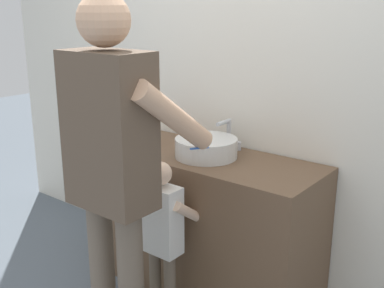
# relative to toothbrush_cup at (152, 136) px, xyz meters

# --- Properties ---
(back_wall) EXTENTS (4.40, 0.08, 2.70)m
(back_wall) POSITION_rel_toothbrush_cup_xyz_m (0.41, 0.35, 0.43)
(back_wall) COLOR silver
(back_wall) RESTS_ON ground
(vanity_cabinet) EXTENTS (1.34, 0.54, 0.86)m
(vanity_cabinet) POSITION_rel_toothbrush_cup_xyz_m (0.41, 0.03, -0.49)
(vanity_cabinet) COLOR brown
(vanity_cabinet) RESTS_ON ground
(sink_basin) EXTENTS (0.36, 0.36, 0.11)m
(sink_basin) POSITION_rel_toothbrush_cup_xyz_m (0.41, 0.01, 0.00)
(sink_basin) COLOR silver
(sink_basin) RESTS_ON vanity_cabinet
(faucet) EXTENTS (0.18, 0.14, 0.18)m
(faucet) POSITION_rel_toothbrush_cup_xyz_m (0.41, 0.23, 0.03)
(faucet) COLOR #B7BABF
(faucet) RESTS_ON vanity_cabinet
(toothbrush_cup) EXTENTS (0.07, 0.07, 0.21)m
(toothbrush_cup) POSITION_rel_toothbrush_cup_xyz_m (0.00, 0.00, 0.00)
(toothbrush_cup) COLOR #D86666
(toothbrush_cup) RESTS_ON vanity_cabinet
(child_toddler) EXTENTS (0.29, 0.29, 0.93)m
(child_toddler) POSITION_rel_toothbrush_cup_xyz_m (0.41, -0.37, -0.36)
(child_toddler) COLOR #6B5B4C
(child_toddler) RESTS_ON ground
(adult_parent) EXTENTS (0.54, 0.57, 1.75)m
(adult_parent) POSITION_rel_toothbrush_cup_xyz_m (0.41, -0.69, 0.13)
(adult_parent) COLOR #6B5B4C
(adult_parent) RESTS_ON ground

